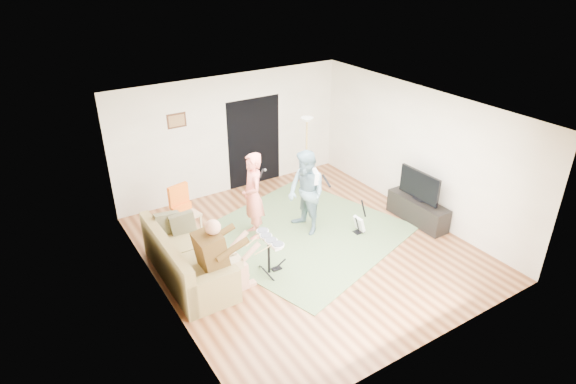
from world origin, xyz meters
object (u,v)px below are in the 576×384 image
(tv_cabinet, at_px, (418,211))
(singer, at_px, (253,196))
(drum_kit, at_px, (269,257))
(guitar_spare, at_px, (360,224))
(guitarist, at_px, (306,193))
(sofa, at_px, (184,264))
(torchiere_lamp, at_px, (307,141))
(dining_chair, at_px, (186,218))
(television, at_px, (419,185))

(tv_cabinet, bearing_deg, singer, 156.99)
(drum_kit, bearing_deg, singer, 73.04)
(singer, bearing_deg, guitar_spare, 73.56)
(guitarist, xyz_separation_m, tv_cabinet, (2.17, -0.93, -0.60))
(sofa, relative_size, tv_cabinet, 1.56)
(drum_kit, bearing_deg, torchiere_lamp, 44.67)
(tv_cabinet, bearing_deg, dining_chair, 154.08)
(television, bearing_deg, torchiere_lamp, 113.89)
(drum_kit, relative_size, dining_chair, 0.71)
(guitar_spare, height_order, tv_cabinet, guitar_spare)
(torchiere_lamp, bearing_deg, tv_cabinet, -65.14)
(guitarist, distance_m, torchiere_lamp, 1.87)
(singer, bearing_deg, tv_cabinet, 80.29)
(sofa, xyz_separation_m, torchiere_lamp, (3.67, 1.69, 0.92))
(sofa, distance_m, torchiere_lamp, 4.14)
(guitar_spare, relative_size, television, 0.73)
(singer, height_order, dining_chair, singer)
(guitar_spare, relative_size, tv_cabinet, 0.52)
(sofa, bearing_deg, guitar_spare, -7.50)
(guitar_spare, xyz_separation_m, dining_chair, (-2.93, 1.77, 0.16))
(sofa, distance_m, drum_kit, 1.45)
(guitar_spare, bearing_deg, dining_chair, 148.86)
(drum_kit, relative_size, guitar_spare, 1.02)
(singer, height_order, guitar_spare, singer)
(television, bearing_deg, tv_cabinet, -0.00)
(sofa, height_order, guitarist, guitarist)
(singer, distance_m, torchiere_lamp, 2.31)
(torchiere_lamp, bearing_deg, sofa, -155.23)
(guitar_spare, bearing_deg, drum_kit, -175.03)
(sofa, relative_size, guitarist, 1.29)
(guitarist, bearing_deg, television, 63.69)
(singer, distance_m, television, 3.35)
(sofa, xyz_separation_m, singer, (1.67, 0.58, 0.58))
(drum_kit, height_order, guitarist, guitarist)
(torchiere_lamp, bearing_deg, guitarist, -124.44)
(tv_cabinet, bearing_deg, guitar_spare, 167.54)
(guitar_spare, bearing_deg, torchiere_lamp, 85.33)
(guitar_spare, distance_m, dining_chair, 3.43)
(torchiere_lamp, bearing_deg, guitar_spare, -94.67)
(singer, xyz_separation_m, tv_cabinet, (3.13, -1.33, -0.62))
(torchiere_lamp, height_order, television, torchiere_lamp)
(guitarist, xyz_separation_m, dining_chair, (-2.07, 1.13, -0.48))
(drum_kit, bearing_deg, sofa, 153.40)
(guitar_spare, distance_m, tv_cabinet, 1.34)
(drum_kit, height_order, guitar_spare, drum_kit)
(drum_kit, xyz_separation_m, guitar_spare, (2.19, 0.19, -0.12))
(dining_chair, bearing_deg, drum_kit, -83.00)
(sofa, height_order, drum_kit, sofa)
(dining_chair, bearing_deg, singer, -46.92)
(tv_cabinet, relative_size, television, 1.40)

